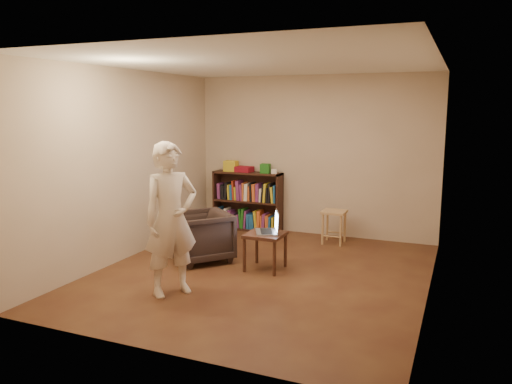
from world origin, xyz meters
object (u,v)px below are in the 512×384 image
at_px(stool, 334,217).
at_px(armchair, 201,236).
at_px(side_table, 265,239).
at_px(laptop, 270,228).
at_px(person, 171,219).
at_px(bookshelf, 248,204).

xyz_separation_m(stool, armchair, (-1.46, -1.58, -0.07)).
xyz_separation_m(stool, side_table, (-0.51, -1.59, -0.01)).
relative_size(laptop, person, 0.27).
bearing_deg(side_table, laptop, 39.30).
height_order(armchair, side_table, armchair).
relative_size(armchair, side_table, 1.55).
height_order(bookshelf, stool, bookshelf).
relative_size(armchair, laptop, 1.64).
distance_m(bookshelf, armchair, 1.90).
distance_m(bookshelf, side_table, 2.19).
distance_m(stool, person, 3.05).
bearing_deg(bookshelf, laptop, -58.68).
bearing_deg(laptop, person, -55.10).
distance_m(bookshelf, stool, 1.62).
height_order(side_table, person, person).
relative_size(bookshelf, side_table, 2.48).
bearing_deg(bookshelf, stool, -11.30).
relative_size(stool, side_table, 1.07).
xyz_separation_m(side_table, laptop, (0.05, 0.04, 0.14)).
bearing_deg(laptop, bookshelf, -174.45).
height_order(stool, person, person).
bearing_deg(stool, armchair, -132.68).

